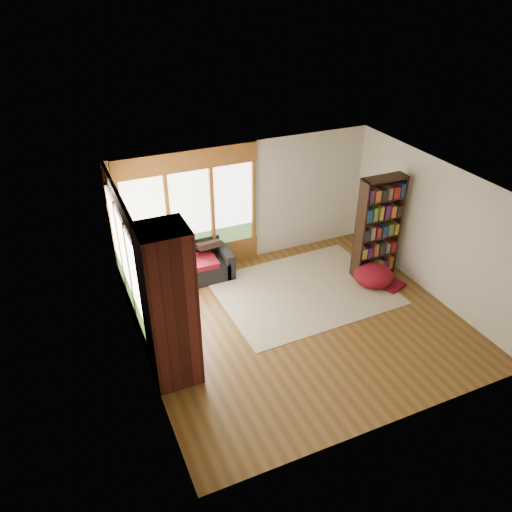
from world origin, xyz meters
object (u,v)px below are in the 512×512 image
object	(u,v)px
area_rug	(304,290)
bookshelf	(378,228)
pouf	(374,275)
dog_brindle	(153,288)
sectional_sofa	(169,285)
brick_chimney	(170,308)
dog_tan	(162,256)

from	to	relation	value
area_rug	bookshelf	size ratio (longest dim) A/B	1.54
pouf	dog_brindle	size ratio (longest dim) A/B	0.91
sectional_sofa	dog_brindle	size ratio (longest dim) A/B	2.59
sectional_sofa	area_rug	bearing A→B (deg)	-13.94
brick_chimney	dog_brindle	bearing A→B (deg)	88.72
pouf	brick_chimney	bearing A→B (deg)	-168.55
area_rug	dog_brindle	world-z (taller)	dog_brindle
pouf	dog_brindle	bearing A→B (deg)	172.88
sectional_sofa	pouf	world-z (taller)	sectional_sofa
brick_chimney	area_rug	bearing A→B (deg)	22.61
bookshelf	dog_tan	bearing A→B (deg)	165.09
area_rug	pouf	distance (m)	1.44
dog_brindle	sectional_sofa	bearing A→B (deg)	-59.22
bookshelf	pouf	world-z (taller)	bookshelf
area_rug	pouf	xyz separation A→B (m)	(1.38, -0.35, 0.21)
bookshelf	pouf	xyz separation A→B (m)	(-0.24, -0.35, -0.84)
area_rug	bookshelf	distance (m)	1.93
brick_chimney	area_rug	size ratio (longest dim) A/B	0.79
brick_chimney	bookshelf	xyz separation A→B (m)	(4.54, 1.22, -0.24)
sectional_sofa	dog_brindle	distance (m)	0.88
sectional_sofa	bookshelf	xyz separation A→B (m)	(4.09, -0.82, 0.76)
sectional_sofa	pouf	xyz separation A→B (m)	(3.86, -1.18, -0.08)
bookshelf	dog_brindle	xyz separation A→B (m)	(-4.51, 0.18, -0.32)
pouf	dog_tan	world-z (taller)	dog_tan
brick_chimney	sectional_sofa	xyz separation A→B (m)	(0.45, 2.05, -1.00)
brick_chimney	pouf	size ratio (longest dim) A/B	3.36
area_rug	dog_brindle	distance (m)	2.99
bookshelf	pouf	distance (m)	0.94
sectional_sofa	dog_tan	bearing A→B (deg)	96.17
dog_brindle	dog_tan	bearing A→B (deg)	-50.47
bookshelf	dog_tan	xyz separation A→B (m)	(-4.10, 1.09, -0.27)
pouf	dog_brindle	distance (m)	4.34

